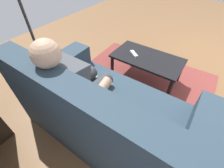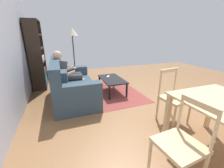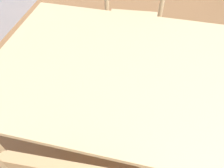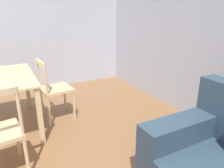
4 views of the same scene
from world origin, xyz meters
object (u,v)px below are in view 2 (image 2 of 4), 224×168
(couch, at_px, (71,86))
(bookshelf, at_px, (37,62))
(coffee_table, at_px, (112,80))
(floor_lamp, at_px, (72,37))
(tv_remote, at_px, (108,76))
(person_lounging, at_px, (68,73))
(dining_chair_near_wall, at_px, (181,144))
(dining_chair_facing_couch, at_px, (173,98))

(couch, relative_size, bookshelf, 0.95)
(couch, xyz_separation_m, bookshelf, (1.36, 0.81, 0.39))
(coffee_table, height_order, floor_lamp, floor_lamp)
(tv_remote, bearing_deg, floor_lamp, -20.60)
(coffee_table, relative_size, floor_lamp, 0.57)
(tv_remote, distance_m, bookshelf, 2.17)
(person_lounging, distance_m, dining_chair_near_wall, 3.05)
(coffee_table, bearing_deg, dining_chair_near_wall, 175.26)
(couch, relative_size, dining_chair_facing_couch, 1.90)
(coffee_table, distance_m, floor_lamp, 1.92)
(coffee_table, relative_size, dining_chair_facing_couch, 1.03)
(dining_chair_near_wall, height_order, floor_lamp, floor_lamp)
(floor_lamp, bearing_deg, tv_remote, -145.51)
(coffee_table, relative_size, bookshelf, 0.52)
(dining_chair_near_wall, distance_m, floor_lamp, 4.16)
(dining_chair_near_wall, relative_size, floor_lamp, 0.54)
(couch, distance_m, coffee_table, 1.10)
(coffee_table, height_order, bookshelf, bookshelf)
(tv_remote, distance_m, dining_chair_facing_couch, 1.99)
(bookshelf, xyz_separation_m, dining_chair_facing_couch, (-2.96, -2.45, -0.27))
(couch, xyz_separation_m, coffee_table, (0.10, -1.10, -0.00))
(bookshelf, bearing_deg, dining_chair_near_wall, -156.68)
(dining_chair_near_wall, bearing_deg, couch, 18.96)
(couch, xyz_separation_m, tv_remote, (0.30, -1.06, 0.06))
(bookshelf, relative_size, floor_lamp, 1.11)
(person_lounging, relative_size, tv_remote, 6.79)
(bookshelf, height_order, dining_chair_near_wall, bookshelf)
(dining_chair_near_wall, bearing_deg, tv_remote, -3.53)
(person_lounging, height_order, floor_lamp, floor_lamp)
(person_lounging, relative_size, coffee_table, 1.17)
(couch, distance_m, tv_remote, 1.10)
(bookshelf, bearing_deg, person_lounging, -142.22)
(couch, bearing_deg, floor_lamp, -10.90)
(person_lounging, height_order, coffee_table, person_lounging)
(coffee_table, height_order, dining_chair_facing_couch, dining_chair_facing_couch)
(couch, height_order, dining_chair_facing_couch, couch)
(tv_remote, relative_size, floor_lamp, 0.10)
(couch, height_order, coffee_table, couch)
(dining_chair_near_wall, height_order, dining_chair_facing_couch, dining_chair_facing_couch)
(dining_chair_near_wall, relative_size, dining_chair_facing_couch, 0.97)
(person_lounging, distance_m, dining_chair_facing_couch, 2.57)
(person_lounging, xyz_separation_m, dining_chair_facing_couch, (-1.95, -1.67, -0.13))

